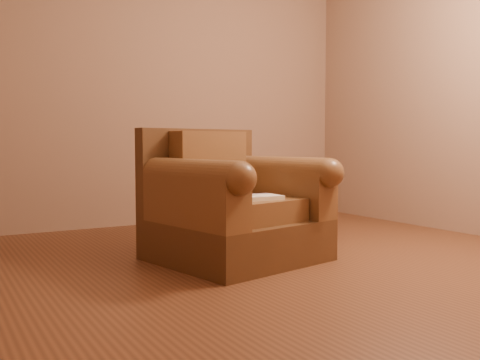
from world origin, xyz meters
TOP-DOWN VIEW (x-y plane):
  - floor at (0.00, 0.00)m, footprint 4.00×4.00m
  - armchair at (-0.22, 0.26)m, footprint 1.14×1.10m
  - teddy_bear at (-0.21, 0.34)m, footprint 0.16×0.19m
  - guidebook at (-0.20, 0.03)m, footprint 0.35×0.21m
  - side_table at (0.68, 0.52)m, footprint 0.39×0.39m

SIDE VIEW (x-z plane):
  - floor at x=0.00m, z-range 0.00..0.00m
  - side_table at x=0.68m, z-range 0.02..0.57m
  - armchair at x=-0.22m, z-range -0.10..0.78m
  - guidebook at x=-0.20m, z-range 0.42..0.45m
  - teddy_bear at x=-0.21m, z-range 0.39..0.62m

